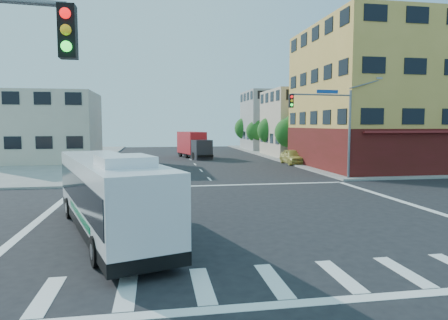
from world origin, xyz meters
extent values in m
plane|color=black|center=(0.00, 0.00, 0.00)|extent=(120.00, 120.00, 0.00)
cube|color=gray|center=(35.00, 35.00, 0.07)|extent=(50.00, 50.00, 0.15)
cube|color=gold|center=(20.00, 18.50, 7.00)|extent=(18.00, 15.00, 14.00)
cube|color=#581414|center=(20.00, 18.50, 2.00)|extent=(18.09, 15.08, 4.00)
cube|color=maroon|center=(20.00, 11.40, 3.60)|extent=(16.00, 1.60, 0.51)
cube|color=#C6B297|center=(17.00, 34.00, 4.50)|extent=(12.00, 10.00, 9.00)
cube|color=#969591|center=(17.00, 48.00, 5.00)|extent=(12.00, 10.00, 10.00)
cube|color=beige|center=(-17.00, 30.00, 4.00)|extent=(12.00, 10.00, 8.00)
cylinder|color=slate|center=(10.80, 10.80, 3.50)|extent=(0.18, 0.18, 7.00)
cylinder|color=slate|center=(8.30, 10.55, 6.60)|extent=(5.01, 0.62, 0.12)
cube|color=black|center=(5.80, 10.30, 6.10)|extent=(0.32, 0.30, 1.00)
sphere|color=#FF0C0C|center=(5.80, 10.13, 6.40)|extent=(0.20, 0.20, 0.20)
sphere|color=yellow|center=(5.80, 10.13, 6.10)|extent=(0.20, 0.20, 0.20)
sphere|color=#19FF33|center=(5.80, 10.13, 5.80)|extent=(0.20, 0.20, 0.20)
cube|color=#154295|center=(8.80, 10.60, 6.85)|extent=(1.80, 0.22, 0.28)
cube|color=gray|center=(13.30, 11.05, 8.00)|extent=(0.50, 0.22, 0.14)
cube|color=black|center=(-5.80, -10.30, 6.10)|extent=(0.32, 0.30, 1.00)
sphere|color=#FF0C0C|center=(-5.80, -10.47, 6.40)|extent=(0.20, 0.20, 0.20)
sphere|color=yellow|center=(-5.80, -10.47, 6.10)|extent=(0.20, 0.20, 0.20)
sphere|color=#19FF33|center=(-5.80, -10.47, 5.80)|extent=(0.20, 0.20, 0.20)
cylinder|color=#3C2815|center=(11.80, 28.00, 0.96)|extent=(0.28, 0.28, 1.92)
sphere|color=#1D5418|center=(11.80, 28.00, 3.37)|extent=(3.60, 3.60, 3.60)
sphere|color=#1D5418|center=(12.20, 27.70, 4.27)|extent=(2.52, 2.52, 2.52)
cylinder|color=#3C2815|center=(11.80, 36.00, 1.00)|extent=(0.28, 0.28, 1.99)
sphere|color=#1D5418|center=(11.80, 36.00, 3.51)|extent=(3.80, 3.80, 3.80)
sphere|color=#1D5418|center=(12.20, 35.70, 4.46)|extent=(2.66, 2.66, 2.66)
cylinder|color=#3C2815|center=(11.80, 44.00, 0.94)|extent=(0.28, 0.28, 1.89)
sphere|color=#1D5418|center=(11.80, 44.00, 3.25)|extent=(3.40, 3.40, 3.40)
sphere|color=#1D5418|center=(12.20, 43.70, 4.10)|extent=(2.38, 2.38, 2.38)
cylinder|color=#3C2815|center=(11.80, 52.00, 1.01)|extent=(0.28, 0.28, 2.03)
sphere|color=#1D5418|center=(11.80, 52.00, 3.63)|extent=(4.00, 4.00, 4.00)
sphere|color=#1D5418|center=(12.20, 51.70, 4.63)|extent=(2.80, 2.80, 2.80)
cube|color=black|center=(-6.06, -2.28, 0.51)|extent=(5.67, 11.43, 0.42)
cube|color=white|center=(-6.06, -2.28, 1.66)|extent=(5.65, 11.41, 2.66)
cube|color=black|center=(-6.06, -2.28, 1.82)|extent=(5.60, 11.10, 1.17)
cube|color=black|center=(-7.73, 3.01, 1.73)|extent=(2.11, 0.71, 1.26)
cube|color=#E5590C|center=(-7.74, 3.03, 2.66)|extent=(1.72, 0.58, 0.26)
cube|color=white|center=(-6.06, -2.28, 2.93)|extent=(5.54, 11.18, 0.11)
cube|color=white|center=(-5.21, -4.96, 3.16)|extent=(2.21, 2.46, 0.34)
cube|color=#076939|center=(-7.06, -3.09, 0.98)|extent=(1.57, 4.90, 0.26)
cube|color=#076939|center=(-4.77, -2.37, 0.98)|extent=(1.57, 4.90, 0.26)
cylinder|color=black|center=(-8.20, 0.80, 0.49)|extent=(0.56, 1.01, 0.97)
cylinder|color=#99999E|center=(-8.33, 0.76, 0.49)|extent=(0.18, 0.47, 0.49)
cylinder|color=black|center=(-6.07, 1.47, 0.49)|extent=(0.56, 1.01, 0.97)
cylinder|color=#99999E|center=(-5.95, 1.51, 0.49)|extent=(0.18, 0.47, 0.49)
cylinder|color=black|center=(-6.04, -6.04, 0.49)|extent=(0.56, 1.01, 0.97)
cylinder|color=#99999E|center=(-6.16, -6.08, 0.49)|extent=(0.18, 0.47, 0.49)
cylinder|color=black|center=(-3.91, -5.37, 0.49)|extent=(0.56, 1.01, 0.97)
cylinder|color=#99999E|center=(-3.78, -5.33, 0.49)|extent=(0.18, 0.47, 0.49)
cube|color=#25252B|center=(1.39, 30.67, 1.22)|extent=(2.63, 2.57, 2.44)
cube|color=black|center=(1.63, 29.81, 1.60)|extent=(1.92, 0.60, 0.94)
cube|color=red|center=(0.44, 34.11, 1.97)|extent=(3.57, 5.67, 2.82)
cube|color=black|center=(0.74, 33.03, 0.52)|extent=(3.99, 7.79, 0.28)
cylinder|color=black|center=(0.39, 30.59, 0.47)|extent=(0.50, 0.98, 0.94)
cylinder|color=black|center=(2.29, 31.12, 0.47)|extent=(0.50, 0.98, 0.94)
cylinder|color=black|center=(-0.33, 33.22, 0.47)|extent=(0.50, 0.98, 0.94)
cylinder|color=black|center=(1.57, 33.74, 0.47)|extent=(0.50, 0.98, 0.94)
cylinder|color=black|center=(-0.96, 35.48, 0.47)|extent=(0.50, 0.98, 0.94)
cylinder|color=black|center=(0.95, 36.00, 0.47)|extent=(0.50, 0.98, 0.94)
imported|color=#CCBF52|center=(10.65, 23.38, 0.83)|extent=(2.06, 4.89, 1.65)
camera|label=1|loc=(-4.18, -18.42, 4.35)|focal=32.00mm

